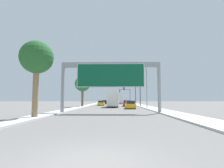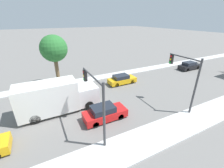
# 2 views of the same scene
# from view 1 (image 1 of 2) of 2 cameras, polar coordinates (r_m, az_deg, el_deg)

# --- Properties ---
(ground_plane) EXTENTS (300.00, 300.00, 0.00)m
(ground_plane) POSITION_cam_1_polar(r_m,az_deg,el_deg) (5.57, -6.05, -24.02)
(ground_plane) COLOR slate
(sidewalk_right) EXTENTS (3.00, 120.00, 0.15)m
(sidewalk_right) POSITION_cam_1_polar(r_m,az_deg,el_deg) (65.63, 7.40, -6.48)
(sidewalk_right) COLOR beige
(sidewalk_right) RESTS_ON ground
(median_strip_left) EXTENTS (2.00, 120.00, 0.15)m
(median_strip_left) POSITION_cam_1_polar(r_m,az_deg,el_deg) (65.72, -5.80, -6.49)
(median_strip_left) COLOR beige
(median_strip_left) RESTS_ON ground
(sign_gantry) EXTENTS (13.34, 0.73, 6.77)m
(sign_gantry) POSITION_cam_1_polar(r_m,az_deg,el_deg) (23.33, -0.45, 3.39)
(sign_gantry) COLOR gray
(sign_gantry) RESTS_ON ground
(car_far_left) EXTENTS (1.82, 4.35, 1.55)m
(car_far_left) POSITION_cam_1_polar(r_m,az_deg,el_deg) (44.80, 4.83, -6.38)
(car_far_left) COLOR red
(car_far_left) RESTS_ON ground
(car_near_left) EXTENTS (1.81, 4.67, 1.54)m
(car_near_left) POSITION_cam_1_polar(r_m,az_deg,el_deg) (34.34, 5.96, -6.80)
(car_near_left) COLOR gold
(car_near_left) RESTS_ON ground
(car_far_right) EXTENTS (1.78, 4.36, 1.42)m
(car_far_right) POSITION_cam_1_polar(r_m,az_deg,el_deg) (50.98, -3.54, -6.27)
(car_far_right) COLOR gold
(car_far_right) RESTS_ON ground
(car_mid_left) EXTENTS (1.77, 4.70, 1.52)m
(car_mid_left) POSITION_cam_1_polar(r_m,az_deg,el_deg) (66.48, -2.45, -5.94)
(car_mid_left) COLOR black
(car_mid_left) RESTS_ON ground
(truck_box_primary) EXTENTS (2.31, 7.73, 3.29)m
(truck_box_primary) POSITION_cam_1_polar(r_m,az_deg,el_deg) (71.95, 3.43, -5.11)
(truck_box_primary) COLOR yellow
(truck_box_primary) RESTS_ON ground
(truck_box_secondary) EXTENTS (2.48, 8.25, 3.53)m
(truck_box_secondary) POSITION_cam_1_polar(r_m,az_deg,el_deg) (40.68, 0.24, -5.05)
(truck_box_secondary) COLOR white
(truck_box_secondary) RESTS_ON ground
(traffic_light_near_intersection) EXTENTS (4.50, 0.32, 5.61)m
(traffic_light_near_intersection) POSITION_cam_1_polar(r_m,az_deg,el_deg) (43.51, 7.22, -2.32)
(traffic_light_near_intersection) COLOR #3D3D3F
(traffic_light_near_intersection) RESTS_ON ground
(traffic_light_mid_block) EXTENTS (3.90, 0.32, 6.04)m
(traffic_light_mid_block) POSITION_cam_1_polar(r_m,az_deg,el_deg) (53.49, 6.38, -2.58)
(traffic_light_mid_block) COLOR #3D3D3F
(traffic_light_mid_block) RESTS_ON ground
(traffic_light_far_intersection) EXTENTS (4.79, 0.32, 6.18)m
(traffic_light_far_intersection) POSITION_cam_1_polar(r_m,az_deg,el_deg) (73.40, 4.72, -3.13)
(traffic_light_far_intersection) COLOR #3D3D3F
(traffic_light_far_intersection) RESTS_ON ground
(palm_tree_foreground) EXTENTS (3.24, 3.24, 7.58)m
(palm_tree_foreground) POSITION_cam_1_polar(r_m,az_deg,el_deg) (18.92, -23.37, 7.61)
(palm_tree_foreground) COLOR #8C704C
(palm_tree_foreground) RESTS_ON ground
(palm_tree_background) EXTENTS (3.73, 3.73, 7.43)m
(palm_tree_background) POSITION_cam_1_polar(r_m,az_deg,el_deg) (42.87, -9.58, -0.03)
(palm_tree_background) COLOR brown
(palm_tree_background) RESTS_ON ground
(street_lamp_right) EXTENTS (2.24, 0.28, 8.04)m
(street_lamp_right) POSITION_cam_1_polar(r_m,az_deg,el_deg) (35.34, 10.81, -0.17)
(street_lamp_right) COLOR gray
(street_lamp_right) RESTS_ON ground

